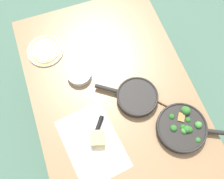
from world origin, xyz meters
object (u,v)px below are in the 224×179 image
at_px(skillet_eggs, 136,97).
at_px(cheese_block, 97,138).
at_px(dinner_plate_stack, 45,50).
at_px(prep_bowl_steel, 79,74).
at_px(wooden_spoon, 159,101).
at_px(grater_knife, 97,131).
at_px(skillet_broccoli, 183,127).

relative_size(skillet_eggs, cheese_block, 3.39).
xyz_separation_m(dinner_plate_stack, prep_bowl_steel, (0.23, 0.15, 0.01)).
bearing_deg(skillet_eggs, wooden_spoon, -172.94).
relative_size(grater_knife, cheese_block, 2.21).
bearing_deg(dinner_plate_stack, prep_bowl_steel, 33.26).
relative_size(skillet_broccoli, dinner_plate_stack, 1.70).
relative_size(wooden_spoon, cheese_block, 3.16).
bearing_deg(prep_bowl_steel, skillet_broccoli, 41.78).
xyz_separation_m(grater_knife, dinner_plate_stack, (-0.58, -0.14, 0.00)).
relative_size(wooden_spoon, dinner_plate_stack, 1.37).
bearing_deg(dinner_plate_stack, cheese_block, 12.30).
xyz_separation_m(skillet_broccoli, skillet_eggs, (-0.24, -0.17, -0.00)).
bearing_deg(dinner_plate_stack, wooden_spoon, 44.68).
xyz_separation_m(skillet_broccoli, dinner_plate_stack, (-0.71, -0.58, -0.02)).
height_order(dinner_plate_stack, prep_bowl_steel, prep_bowl_steel).
bearing_deg(skillet_eggs, skillet_broccoli, 160.48).
relative_size(skillet_eggs, dinner_plate_stack, 1.47).
relative_size(cheese_block, prep_bowl_steel, 0.68).
bearing_deg(wooden_spoon, dinner_plate_stack, 3.02).
xyz_separation_m(skillet_eggs, grater_knife, (0.11, -0.27, -0.02)).
bearing_deg(skillet_broccoli, grater_knife, -170.31).
bearing_deg(cheese_block, skillet_eggs, 117.89).
xyz_separation_m(skillet_broccoli, cheese_block, (-0.09, -0.45, -0.00)).
distance_m(skillet_broccoli, skillet_eggs, 0.29).
bearing_deg(skillet_broccoli, cheese_block, -165.06).
distance_m(wooden_spoon, prep_bowl_steel, 0.49).
bearing_deg(wooden_spoon, cheese_block, 60.56).
bearing_deg(cheese_block, prep_bowl_steel, 177.78).
distance_m(cheese_block, dinner_plate_stack, 0.63).
height_order(skillet_eggs, wooden_spoon, skillet_eggs).
bearing_deg(skillet_eggs, grater_knife, 56.98).
bearing_deg(prep_bowl_steel, dinner_plate_stack, -146.74).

